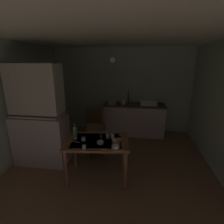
% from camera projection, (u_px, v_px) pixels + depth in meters
% --- Properties ---
extents(ground_plane, '(5.39, 5.39, 0.00)m').
position_uv_depth(ground_plane, '(110.00, 170.00, 3.49)').
color(ground_plane, '#88694A').
extents(wall_back, '(4.12, 0.10, 2.46)m').
position_uv_depth(wall_back, '(122.00, 90.00, 5.26)').
color(wall_back, '#B5D1B2').
rests_on(wall_back, ground).
extents(wall_left, '(0.10, 4.49, 2.46)m').
position_uv_depth(wall_left, '(6.00, 106.00, 3.43)').
color(wall_left, '#B6CDB2').
rests_on(wall_left, ground).
extents(ceiling_slab, '(4.12, 4.49, 0.10)m').
position_uv_depth(ceiling_slab, '(109.00, 33.00, 2.77)').
color(ceiling_slab, white).
extents(hutch_cabinet, '(1.07, 0.48, 2.04)m').
position_uv_depth(hutch_cabinet, '(39.00, 120.00, 3.49)').
color(hutch_cabinet, beige).
rests_on(hutch_cabinet, ground).
extents(counter_cabinet, '(1.71, 0.64, 0.89)m').
position_uv_depth(counter_cabinet, '(134.00, 119.00, 5.08)').
color(counter_cabinet, beige).
rests_on(counter_cabinet, ground).
extents(sink_basin, '(0.44, 0.34, 0.15)m').
position_uv_depth(sink_basin, '(149.00, 102.00, 4.88)').
color(sink_basin, white).
rests_on(sink_basin, counter_cabinet).
extents(hand_pump, '(0.05, 0.27, 0.39)m').
position_uv_depth(hand_pump, '(128.00, 98.00, 4.98)').
color(hand_pump, maroon).
rests_on(hand_pump, counter_cabinet).
extents(mixing_bowl_counter, '(0.24, 0.24, 0.08)m').
position_uv_depth(mixing_bowl_counter, '(112.00, 103.00, 4.99)').
color(mixing_bowl_counter, beige).
rests_on(mixing_bowl_counter, counter_cabinet).
extents(stoneware_crock, '(0.13, 0.13, 0.13)m').
position_uv_depth(stoneware_crock, '(123.00, 102.00, 4.97)').
color(stoneware_crock, beige).
rests_on(stoneware_crock, counter_cabinet).
extents(dining_table, '(1.19, 0.90, 0.74)m').
position_uv_depth(dining_table, '(97.00, 145.00, 3.10)').
color(dining_table, brown).
rests_on(dining_table, ground).
extents(chair_far_side, '(0.41, 0.41, 0.87)m').
position_uv_depth(chair_far_side, '(97.00, 139.00, 3.76)').
color(chair_far_side, '#483721').
rests_on(chair_far_side, ground).
extents(chair_by_counter, '(0.52, 0.52, 0.91)m').
position_uv_depth(chair_by_counter, '(93.00, 124.00, 4.58)').
color(chair_by_counter, '#4C3620').
rests_on(chair_by_counter, ground).
extents(serving_bowl_wide, '(0.11, 0.11, 0.04)m').
position_uv_depth(serving_bowl_wide, '(100.00, 142.00, 2.96)').
color(serving_bowl_wide, white).
rests_on(serving_bowl_wide, dining_table).
extents(soup_bowl_small, '(0.17, 0.17, 0.04)m').
position_uv_depth(soup_bowl_small, '(117.00, 140.00, 3.02)').
color(soup_bowl_small, tan).
rests_on(soup_bowl_small, dining_table).
extents(sauce_dish, '(0.13, 0.13, 0.05)m').
position_uv_depth(sauce_dish, '(116.00, 147.00, 2.80)').
color(sauce_dish, white).
rests_on(sauce_dish, dining_table).
extents(teacup_mint, '(0.07, 0.07, 0.06)m').
position_uv_depth(teacup_mint, '(83.00, 139.00, 3.05)').
color(teacup_mint, '#9EB2C6').
rests_on(teacup_mint, dining_table).
extents(teacup_cream, '(0.06, 0.06, 0.07)m').
position_uv_depth(teacup_cream, '(84.00, 147.00, 2.76)').
color(teacup_cream, '#ADD1C1').
rests_on(teacup_cream, dining_table).
extents(mug_tall, '(0.07, 0.07, 0.09)m').
position_uv_depth(mug_tall, '(108.00, 136.00, 3.14)').
color(mug_tall, '#ADD1C1').
rests_on(mug_tall, dining_table).
extents(mug_dark, '(0.07, 0.07, 0.07)m').
position_uv_depth(mug_dark, '(112.00, 136.00, 3.17)').
color(mug_dark, white).
rests_on(mug_dark, dining_table).
extents(glass_bottle, '(0.07, 0.07, 0.30)m').
position_uv_depth(glass_bottle, '(75.00, 132.00, 3.10)').
color(glass_bottle, '#4C7F56').
rests_on(glass_bottle, dining_table).
extents(table_knife, '(0.04, 0.19, 0.00)m').
position_uv_depth(table_knife, '(101.00, 135.00, 3.27)').
color(table_knife, silver).
rests_on(table_knife, dining_table).
extents(teaspoon_near_bowl, '(0.15, 0.06, 0.00)m').
position_uv_depth(teaspoon_near_bowl, '(77.00, 142.00, 3.01)').
color(teaspoon_near_bowl, beige).
rests_on(teaspoon_near_bowl, dining_table).
extents(teaspoon_by_cup, '(0.10, 0.14, 0.00)m').
position_uv_depth(teaspoon_by_cup, '(120.00, 135.00, 3.27)').
color(teaspoon_by_cup, beige).
rests_on(teaspoon_by_cup, dining_table).
extents(pendant_bulb, '(0.08, 0.08, 0.08)m').
position_uv_depth(pendant_bulb, '(113.00, 60.00, 2.83)').
color(pendant_bulb, '#F9EFCC').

